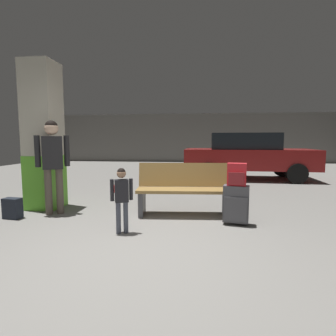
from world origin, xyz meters
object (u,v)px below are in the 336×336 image
bench (184,189)px  parked_car_near (247,155)px  backpack_bright (237,175)px  child (122,193)px  suitcase (236,204)px  structural_pillar (44,137)px  backpack_dark_floor (13,208)px  adult (53,157)px

bench → parked_car_near: bearing=68.0°
bench → backpack_bright: (0.82, -0.47, 0.33)m
child → parked_car_near: (2.62, 5.56, 0.24)m
suitcase → backpack_bright: 0.45m
structural_pillar → parked_car_near: (4.47, 4.33, -0.54)m
bench → suitcase: size_ratio=2.71×
suitcase → parked_car_near: size_ratio=0.15×
backpack_dark_floor → parked_car_near: parked_car_near is taller
structural_pillar → backpack_dark_floor: 1.40m
backpack_dark_floor → parked_car_near: (4.62, 5.08, 0.64)m
backpack_bright → adult: 3.08m
structural_pillar → suitcase: (3.46, -0.65, -1.03)m
bench → backpack_dark_floor: size_ratio=4.81×
child → backpack_dark_floor: size_ratio=2.68×
adult → parked_car_near: bearing=49.4°
suitcase → structural_pillar: bearing=169.3°
bench → backpack_bright: backpack_bright is taller
backpack_dark_floor → suitcase: bearing=1.4°
bench → child: (-0.80, -1.04, 0.12)m
bench → backpack_bright: 1.00m
adult → backpack_dark_floor: 1.05m
backpack_bright → adult: (-3.06, 0.24, 0.23)m
bench → backpack_dark_floor: (-2.79, -0.56, -0.28)m
backpack_dark_floor → backpack_bright: bearing=1.4°
structural_pillar → backpack_bright: structural_pillar is taller
adult → parked_car_near: adult is taller
bench → adult: adult is taller
suitcase → backpack_bright: (0.00, -0.00, 0.45)m
backpack_bright → child: 1.73m
backpack_bright → child: size_ratio=0.37×
structural_pillar → adult: size_ratio=1.68×
structural_pillar → adult: structural_pillar is taller
parked_car_near → suitcase: bearing=-101.4°
backpack_bright → parked_car_near: 5.09m
adult → backpack_dark_floor: adult is taller
backpack_bright → child: (-1.62, -0.57, -0.21)m
structural_pillar → backpack_bright: (3.46, -0.65, -0.58)m
backpack_bright → backpack_dark_floor: size_ratio=1.00×
backpack_bright → bench: bearing=150.2°
backpack_dark_floor → child: bearing=-13.7°
structural_pillar → backpack_bright: 3.57m
bench → child: child is taller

